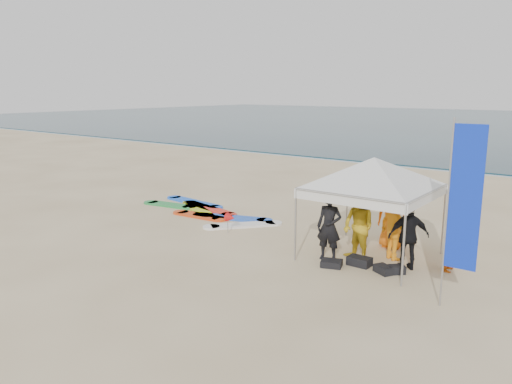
{
  "coord_description": "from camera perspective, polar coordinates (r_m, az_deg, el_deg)",
  "views": [
    {
      "loc": [
        8.93,
        -9.27,
        4.28
      ],
      "look_at": [
        -0.1,
        2.6,
        1.2
      ],
      "focal_mm": 35.0,
      "sensor_mm": 36.0,
      "label": 1
    }
  ],
  "objects": [
    {
      "name": "surfboard_spread",
      "position": [
        17.76,
        -5.7,
        -2.21
      ],
      "size": [
        5.73,
        2.77,
        0.07
      ],
      "color": "white",
      "rests_on": "ground"
    },
    {
      "name": "feather_flag",
      "position": [
        10.22,
        22.61,
        -0.88
      ],
      "size": [
        0.63,
        0.04,
        3.77
      ],
      "color": "#A5A5A8",
      "rests_on": "ground"
    },
    {
      "name": "person_yellow",
      "position": [
        12.82,
        11.6,
        -3.9
      ],
      "size": [
        1.05,
        0.94,
        1.79
      ],
      "primitive_type": "imported",
      "rotation": [
        0.0,
        0.0,
        -0.37
      ],
      "color": "gold",
      "rests_on": "ground"
    },
    {
      "name": "person_seated",
      "position": [
        12.85,
        21.21,
        -6.16
      ],
      "size": [
        0.41,
        0.99,
        1.04
      ],
      "primitive_type": "imported",
      "rotation": [
        0.0,
        0.0,
        1.68
      ],
      "color": "orange",
      "rests_on": "ground"
    },
    {
      "name": "person_orange_a",
      "position": [
        13.15,
        15.69,
        -3.76
      ],
      "size": [
        1.31,
        1.14,
        1.76
      ],
      "primitive_type": "imported",
      "rotation": [
        0.0,
        0.0,
        2.61
      ],
      "color": "orange",
      "rests_on": "ground"
    },
    {
      "name": "ground",
      "position": [
        13.56,
        -6.38,
        -6.8
      ],
      "size": [
        120.0,
        120.0,
        0.0
      ],
      "primitive_type": "plane",
      "color": "beige",
      "rests_on": "ground"
    },
    {
      "name": "person_black_a",
      "position": [
        12.79,
        8.36,
        -3.93
      ],
      "size": [
        0.7,
        0.53,
        1.74
      ],
      "primitive_type": "imported",
      "rotation": [
        0.0,
        0.0,
        0.19
      ],
      "color": "black",
      "rests_on": "ground"
    },
    {
      "name": "person_black_b",
      "position": [
        12.52,
        17.05,
        -4.83
      ],
      "size": [
        1.02,
        0.93,
        1.67
      ],
      "primitive_type": "imported",
      "rotation": [
        0.0,
        0.0,
        3.8
      ],
      "color": "black",
      "rests_on": "ground"
    },
    {
      "name": "shoreline_foam",
      "position": [
        29.2,
        19.06,
        2.61
      ],
      "size": [
        160.0,
        1.2,
        0.01
      ],
      "primitive_type": "cube",
      "color": "silver",
      "rests_on": "ground"
    },
    {
      "name": "marker_pennant",
      "position": [
        15.01,
        -2.91,
        -2.96
      ],
      "size": [
        0.28,
        0.28,
        0.64
      ],
      "color": "#A5A5A8",
      "rests_on": "ground"
    },
    {
      "name": "canopy_tent",
      "position": [
        12.82,
        13.35,
        3.82
      ],
      "size": [
        3.96,
        3.96,
        2.99
      ],
      "color": "#A5A5A8",
      "rests_on": "ground"
    },
    {
      "name": "person_orange_b",
      "position": [
        14.1,
        15.34,
        -2.71
      ],
      "size": [
        0.93,
        0.67,
        1.76
      ],
      "primitive_type": "imported",
      "rotation": [
        0.0,
        0.0,
        3.27
      ],
      "color": "orange",
      "rests_on": "ground"
    },
    {
      "name": "gear_pile",
      "position": [
        12.51,
        12.07,
        -8.13
      ],
      "size": [
        1.98,
        1.01,
        0.22
      ],
      "color": "black",
      "rests_on": "ground"
    }
  ]
}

